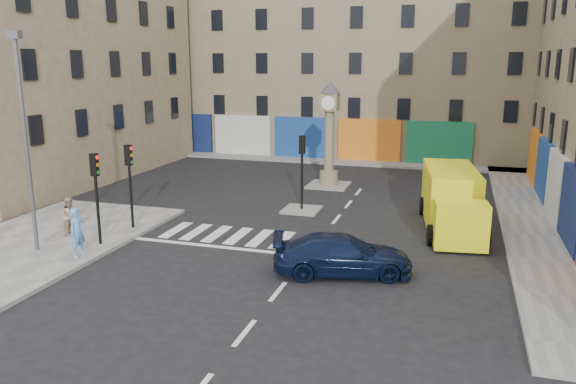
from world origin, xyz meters
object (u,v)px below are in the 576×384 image
at_px(traffic_light_island, 302,160).
at_px(lamp_post, 25,132).
at_px(clock_pillar, 330,127).
at_px(navy_sedan, 343,255).
at_px(yellow_van, 452,200).
at_px(pedestrian_tan, 71,216).
at_px(traffic_light_left_near, 96,184).
at_px(traffic_light_left_far, 130,173).
at_px(pedestrian_blue, 78,233).

bearing_deg(traffic_light_island, lamp_post, -131.71).
xyz_separation_m(clock_pillar, navy_sedan, (3.68, -13.80, -2.84)).
relative_size(yellow_van, pedestrian_tan, 4.54).
bearing_deg(traffic_light_left_near, traffic_light_left_far, 90.00).
height_order(lamp_post, navy_sedan, lamp_post).
relative_size(yellow_van, pedestrian_blue, 3.88).
height_order(traffic_light_left_far, traffic_light_island, traffic_light_left_far).
height_order(navy_sedan, pedestrian_blue, pedestrian_blue).
xyz_separation_m(yellow_van, pedestrian_tan, (-15.47, -6.29, -0.33)).
distance_m(pedestrian_blue, pedestrian_tan, 3.16).
relative_size(clock_pillar, navy_sedan, 1.25).
height_order(traffic_light_island, yellow_van, traffic_light_island).
bearing_deg(traffic_light_left_far, lamp_post, -116.57).
relative_size(pedestrian_blue, pedestrian_tan, 1.17).
height_order(lamp_post, pedestrian_tan, lamp_post).
bearing_deg(traffic_light_left_far, navy_sedan, -13.55).
xyz_separation_m(traffic_light_left_far, lamp_post, (-1.90, -3.80, 2.17)).
xyz_separation_m(lamp_post, clock_pillar, (8.20, 15.20, -1.24)).
bearing_deg(yellow_van, clock_pillar, 129.28).
xyz_separation_m(traffic_light_left_far, yellow_van, (13.51, 4.65, -1.33)).
distance_m(clock_pillar, yellow_van, 10.13).
distance_m(traffic_light_left_far, lamp_post, 4.77).
distance_m(lamp_post, pedestrian_blue, 4.24).
xyz_separation_m(traffic_light_island, yellow_van, (7.21, -0.75, -1.30)).
xyz_separation_m(traffic_light_left_near, lamp_post, (-1.90, -1.40, 2.17)).
bearing_deg(pedestrian_blue, traffic_light_island, -24.19).
xyz_separation_m(lamp_post, pedestrian_blue, (2.07, -0.16, -3.69)).
bearing_deg(pedestrian_blue, traffic_light_left_far, 11.50).
bearing_deg(clock_pillar, lamp_post, -118.35).
bearing_deg(pedestrian_blue, pedestrian_tan, 51.41).
height_order(traffic_light_left_far, pedestrian_blue, traffic_light_left_far).
bearing_deg(clock_pillar, traffic_light_left_near, -114.55).
relative_size(lamp_post, pedestrian_blue, 4.38).
bearing_deg(traffic_light_left_near, lamp_post, -143.62).
bearing_deg(lamp_post, clock_pillar, 61.65).
xyz_separation_m(traffic_light_left_near, traffic_light_island, (6.30, 7.80, -0.03)).
relative_size(traffic_light_island, pedestrian_tan, 2.28).
bearing_deg(traffic_light_left_near, clock_pillar, 65.45).
bearing_deg(navy_sedan, pedestrian_tan, 70.68).
bearing_deg(traffic_light_island, clock_pillar, 90.00).
relative_size(traffic_light_left_far, pedestrian_blue, 1.95).
height_order(lamp_post, clock_pillar, lamp_post).
xyz_separation_m(clock_pillar, yellow_van, (7.21, -6.74, -2.26)).
height_order(lamp_post, yellow_van, lamp_post).
xyz_separation_m(navy_sedan, pedestrian_blue, (-9.81, -1.56, 0.39)).
relative_size(navy_sedan, yellow_van, 0.66).
distance_m(lamp_post, pedestrian_tan, 4.40).
distance_m(clock_pillar, navy_sedan, 14.56).
bearing_deg(traffic_light_left_far, yellow_van, 19.01).
distance_m(traffic_light_island, pedestrian_tan, 10.97).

